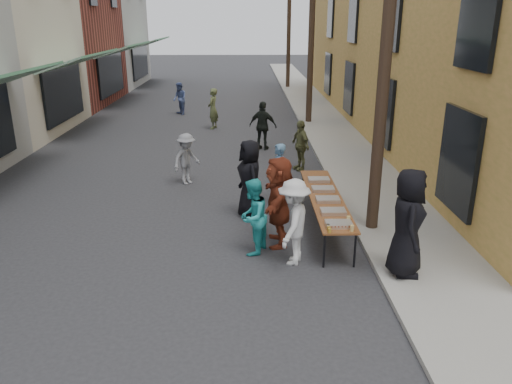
{
  "coord_description": "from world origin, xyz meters",
  "views": [
    {
      "loc": [
        1.55,
        -7.17,
        4.47
      ],
      "look_at": [
        1.71,
        1.92,
        1.3
      ],
      "focal_mm": 35.0,
      "sensor_mm": 36.0,
      "label": 1
    }
  ],
  "objects_px": {
    "guest_front_a": "(250,179)",
    "server": "(407,223)",
    "utility_pole_far": "(289,18)",
    "catering_tray_sausage": "(339,224)",
    "utility_pole_near": "(389,17)",
    "serving_table": "(326,198)",
    "utility_pole_mid": "(312,18)",
    "guest_front_c": "(253,217)"
  },
  "relations": [
    {
      "from": "guest_front_a",
      "to": "server",
      "type": "bearing_deg",
      "value": 24.65
    },
    {
      "from": "utility_pole_far",
      "to": "catering_tray_sausage",
      "type": "bearing_deg",
      "value": -92.32
    },
    {
      "from": "utility_pole_near",
      "to": "serving_table",
      "type": "distance_m",
      "value": 3.93
    },
    {
      "from": "utility_pole_near",
      "to": "catering_tray_sausage",
      "type": "relative_size",
      "value": 18.0
    },
    {
      "from": "utility_pole_near",
      "to": "utility_pole_far",
      "type": "height_order",
      "value": "same"
    },
    {
      "from": "catering_tray_sausage",
      "to": "guest_front_a",
      "type": "bearing_deg",
      "value": 124.49
    },
    {
      "from": "utility_pole_far",
      "to": "server",
      "type": "xyz_separation_m",
      "value": [
        0.05,
        -26.14,
        -3.42
      ]
    },
    {
      "from": "utility_pole_near",
      "to": "guest_front_a",
      "type": "bearing_deg",
      "value": 160.76
    },
    {
      "from": "utility_pole_near",
      "to": "serving_table",
      "type": "xyz_separation_m",
      "value": [
        -1.03,
        0.16,
        -3.79
      ]
    },
    {
      "from": "utility_pole_far",
      "to": "serving_table",
      "type": "xyz_separation_m",
      "value": [
        -1.03,
        -23.84,
        -3.79
      ]
    },
    {
      "from": "serving_table",
      "to": "utility_pole_mid",
      "type": "bearing_deg",
      "value": 85.02
    },
    {
      "from": "utility_pole_near",
      "to": "server",
      "type": "distance_m",
      "value": 4.03
    },
    {
      "from": "utility_pole_near",
      "to": "utility_pole_far",
      "type": "bearing_deg",
      "value": 90.0
    },
    {
      "from": "catering_tray_sausage",
      "to": "server",
      "type": "xyz_separation_m",
      "value": [
        1.08,
        -0.65,
        0.29
      ]
    },
    {
      "from": "serving_table",
      "to": "guest_front_c",
      "type": "height_order",
      "value": "guest_front_c"
    },
    {
      "from": "utility_pole_far",
      "to": "serving_table",
      "type": "relative_size",
      "value": 2.25
    },
    {
      "from": "utility_pole_far",
      "to": "catering_tray_sausage",
      "type": "relative_size",
      "value": 18.0
    },
    {
      "from": "utility_pole_far",
      "to": "guest_front_c",
      "type": "relative_size",
      "value": 5.83
    },
    {
      "from": "utility_pole_near",
      "to": "serving_table",
      "type": "relative_size",
      "value": 2.25
    },
    {
      "from": "utility_pole_mid",
      "to": "utility_pole_far",
      "type": "bearing_deg",
      "value": 90.0
    },
    {
      "from": "serving_table",
      "to": "server",
      "type": "distance_m",
      "value": 2.57
    },
    {
      "from": "guest_front_c",
      "to": "utility_pole_far",
      "type": "bearing_deg",
      "value": -163.67
    },
    {
      "from": "serving_table",
      "to": "guest_front_a",
      "type": "distance_m",
      "value": 1.86
    },
    {
      "from": "server",
      "to": "guest_front_a",
      "type": "bearing_deg",
      "value": 50.8
    },
    {
      "from": "utility_pole_far",
      "to": "server",
      "type": "relative_size",
      "value": 4.58
    },
    {
      "from": "utility_pole_near",
      "to": "utility_pole_mid",
      "type": "distance_m",
      "value": 12.0
    },
    {
      "from": "catering_tray_sausage",
      "to": "guest_front_c",
      "type": "bearing_deg",
      "value": 165.15
    },
    {
      "from": "utility_pole_far",
      "to": "guest_front_a",
      "type": "xyz_separation_m",
      "value": [
        -2.7,
        -23.06,
        -3.57
      ]
    },
    {
      "from": "utility_pole_near",
      "to": "catering_tray_sausage",
      "type": "bearing_deg",
      "value": -124.71
    },
    {
      "from": "utility_pole_far",
      "to": "catering_tray_sausage",
      "type": "height_order",
      "value": "utility_pole_far"
    },
    {
      "from": "guest_front_a",
      "to": "utility_pole_far",
      "type": "bearing_deg",
      "value": 156.24
    },
    {
      "from": "serving_table",
      "to": "guest_front_c",
      "type": "relative_size",
      "value": 2.59
    },
    {
      "from": "utility_pole_far",
      "to": "serving_table",
      "type": "distance_m",
      "value": 24.16
    },
    {
      "from": "guest_front_a",
      "to": "server",
      "type": "relative_size",
      "value": 0.94
    },
    {
      "from": "utility_pole_mid",
      "to": "utility_pole_far",
      "type": "relative_size",
      "value": 1.0
    },
    {
      "from": "guest_front_c",
      "to": "utility_pole_mid",
      "type": "bearing_deg",
      "value": -169.12
    },
    {
      "from": "utility_pole_near",
      "to": "server",
      "type": "height_order",
      "value": "utility_pole_near"
    },
    {
      "from": "serving_table",
      "to": "guest_front_a",
      "type": "height_order",
      "value": "guest_front_a"
    },
    {
      "from": "utility_pole_far",
      "to": "guest_front_a",
      "type": "bearing_deg",
      "value": -96.68
    },
    {
      "from": "utility_pole_far",
      "to": "catering_tray_sausage",
      "type": "distance_m",
      "value": 25.78
    },
    {
      "from": "serving_table",
      "to": "server",
      "type": "height_order",
      "value": "server"
    },
    {
      "from": "utility_pole_mid",
      "to": "guest_front_c",
      "type": "xyz_separation_m",
      "value": [
        -2.66,
        -13.06,
        -3.73
      ]
    }
  ]
}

